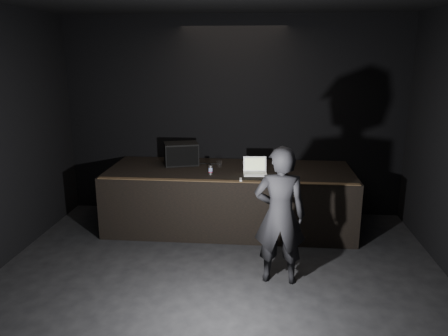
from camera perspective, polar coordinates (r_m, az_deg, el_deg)
ground at (r=5.09m, az=-1.84°, el=-19.22°), size 7.00×7.00×0.00m
room_walls at (r=4.30m, az=-2.06°, el=3.73°), size 6.10×7.10×3.52m
stage_riser at (r=7.33m, az=0.73°, el=-3.94°), size 4.00×1.50×1.00m
riser_lip at (r=6.50m, az=0.25°, el=-1.70°), size 3.92×0.10×0.01m
stage_monitor at (r=7.49m, az=-5.60°, el=1.87°), size 0.65×0.55×0.37m
cable at (r=7.56m, az=-3.48°, el=0.64°), size 0.83×0.08×0.02m
laptop at (r=6.93m, az=4.08°, el=-0.19°), size 0.39×0.35×0.25m
beer_can at (r=6.85m, az=-1.78°, el=-0.26°), size 0.06×0.06×0.15m
plastic_cup at (r=7.30m, az=-0.58°, el=0.54°), size 0.09×0.09×0.11m
wii_remote at (r=6.54m, az=2.20°, el=-1.55°), size 0.04×0.15×0.03m
person at (r=5.51m, az=7.31°, el=-6.17°), size 0.66×0.44×1.78m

